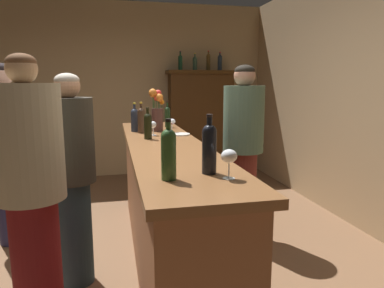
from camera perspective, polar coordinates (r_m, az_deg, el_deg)
floor at (r=3.26m, az=-9.70°, el=-18.61°), size 8.15×8.15×0.00m
wall_back at (r=6.07m, az=-11.70°, el=8.40°), size 4.97×0.12×2.84m
bar_counter at (r=3.07m, az=-4.21°, el=-9.46°), size 0.61×3.11×1.06m
display_cabinet at (r=6.00m, az=1.40°, el=3.71°), size 1.14×0.38×1.75m
wine_bottle_merlot at (r=1.79m, az=-3.79°, el=-1.28°), size 0.08×0.08×0.31m
wine_bottle_malbec at (r=3.13m, az=-7.12°, el=3.09°), size 0.07×0.07×0.28m
wine_bottle_chardonnay at (r=3.97m, az=-3.95°, el=4.55°), size 0.06×0.06×0.29m
wine_bottle_rose at (r=3.52m, az=-8.16°, el=3.98°), size 0.07×0.07×0.30m
wine_bottle_pinot at (r=3.64m, az=-9.20°, el=4.03°), size 0.08×0.08×0.29m
wine_bottle_syrah at (r=1.91m, az=2.80°, el=-0.37°), size 0.08×0.08×0.32m
wine_glass_front at (r=3.34m, az=-6.27°, el=2.99°), size 0.06×0.06×0.13m
wine_glass_mid at (r=1.81m, az=5.98°, el=-2.08°), size 0.08×0.08×0.15m
wine_glass_rear at (r=3.48m, az=-3.27°, el=3.49°), size 0.07×0.07×0.14m
flower_arrangement at (r=3.63m, az=-5.71°, el=5.67°), size 0.16×0.15×0.43m
cheese_plate at (r=3.37m, az=-1.98°, el=1.58°), size 0.19×0.19×0.01m
display_bottle_left at (r=5.90m, az=-1.89°, el=13.08°), size 0.07×0.07×0.30m
display_bottle_midleft at (r=5.95m, az=0.48°, el=12.95°), size 0.08×0.08×0.28m
display_bottle_center at (r=6.00m, az=2.65°, el=13.15°), size 0.07×0.07×0.32m
display_bottle_midright at (r=6.06m, az=4.50°, el=13.02°), size 0.07×0.07×0.30m
patron_in_grey at (r=3.78m, az=-27.52°, el=-0.50°), size 0.39×0.39×1.72m
patron_near_entrance at (r=2.80m, az=-18.72°, el=-4.32°), size 0.35×0.35×1.61m
patron_in_navy at (r=2.31m, az=-24.47°, el=-6.57°), size 0.40×0.40×1.71m
bartender at (r=3.54m, az=8.20°, el=-0.20°), size 0.40×0.40×1.72m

